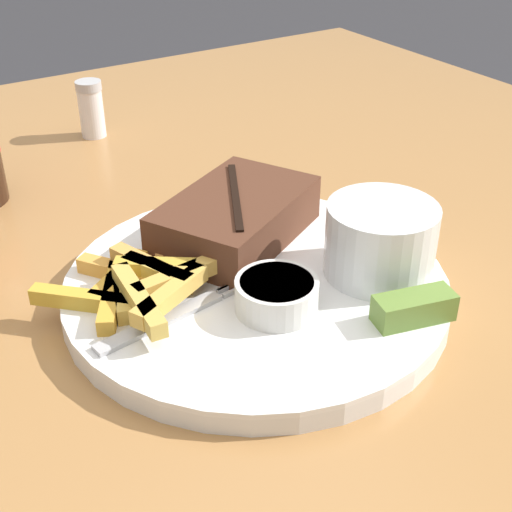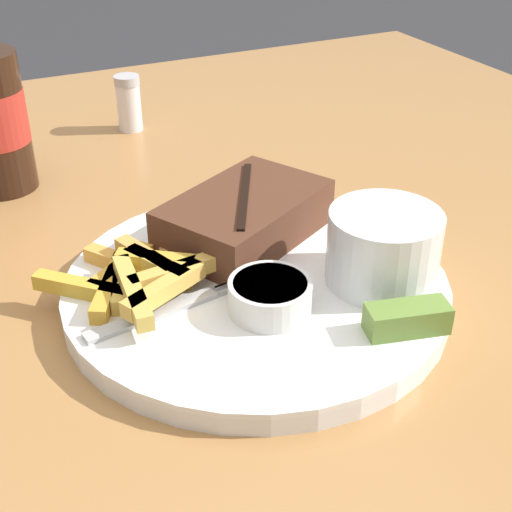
# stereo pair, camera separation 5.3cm
# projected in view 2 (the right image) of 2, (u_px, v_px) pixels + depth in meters

# --- Properties ---
(dining_table) EXTENTS (1.16, 1.26, 0.75)m
(dining_table) POSITION_uv_depth(u_px,v_px,m) (256.00, 373.00, 0.59)
(dining_table) COLOR #A87542
(dining_table) RESTS_ON ground_plane
(dinner_plate) EXTENTS (0.29, 0.29, 0.02)m
(dinner_plate) POSITION_uv_depth(u_px,v_px,m) (256.00, 288.00, 0.54)
(dinner_plate) COLOR white
(dinner_plate) RESTS_ON dining_table
(steak_portion) EXTENTS (0.16, 0.14, 0.04)m
(steak_portion) POSITION_uv_depth(u_px,v_px,m) (245.00, 217.00, 0.58)
(steak_portion) COLOR #512D1E
(steak_portion) RESTS_ON dinner_plate
(fries_pile) EXTENTS (0.15, 0.13, 0.02)m
(fries_pile) POSITION_uv_depth(u_px,v_px,m) (140.00, 275.00, 0.52)
(fries_pile) COLOR gold
(fries_pile) RESTS_ON dinner_plate
(coleslaw_cup) EXTENTS (0.08, 0.08, 0.06)m
(coleslaw_cup) POSITION_uv_depth(u_px,v_px,m) (384.00, 244.00, 0.52)
(coleslaw_cup) COLOR white
(coleslaw_cup) RESTS_ON dinner_plate
(dipping_sauce_cup) EXTENTS (0.06, 0.06, 0.02)m
(dipping_sauce_cup) POSITION_uv_depth(u_px,v_px,m) (270.00, 295.00, 0.50)
(dipping_sauce_cup) COLOR silver
(dipping_sauce_cup) RESTS_ON dinner_plate
(pickle_spear) EXTENTS (0.06, 0.04, 0.02)m
(pickle_spear) POSITION_uv_depth(u_px,v_px,m) (407.00, 319.00, 0.48)
(pickle_spear) COLOR olive
(pickle_spear) RESTS_ON dinner_plate
(fork_utensil) EXTENTS (0.13, 0.03, 0.00)m
(fork_utensil) POSITION_uv_depth(u_px,v_px,m) (166.00, 310.00, 0.50)
(fork_utensil) COLOR #B7B7BC
(fork_utensil) RESTS_ON dinner_plate
(knife_utensil) EXTENTS (0.05, 0.17, 0.01)m
(knife_utensil) POSITION_uv_depth(u_px,v_px,m) (234.00, 254.00, 0.56)
(knife_utensil) COLOR #B7B7BC
(knife_utensil) RESTS_ON dinner_plate
(salt_shaker) EXTENTS (0.03, 0.03, 0.07)m
(salt_shaker) POSITION_uv_depth(u_px,v_px,m) (129.00, 103.00, 0.83)
(salt_shaker) COLOR white
(salt_shaker) RESTS_ON dining_table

